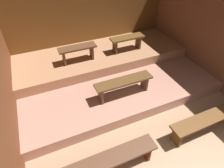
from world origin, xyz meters
TOP-DOWN VIEW (x-y plane):
  - ground at (0.00, 2.59)m, footprint 5.92×5.98m
  - wall_back at (0.00, 5.21)m, footprint 5.92×0.06m
  - wall_right at (2.59, 2.59)m, footprint 0.06×5.98m
  - platform_lower at (0.00, 3.51)m, footprint 5.12×3.34m
  - platform_middle at (0.00, 4.30)m, footprint 5.12×1.76m
  - bench_floor_left at (-1.16, 1.03)m, footprint 1.82×0.33m
  - bench_floor_right at (1.16, 1.03)m, footprint 1.82×0.33m
  - bench_lower_center at (-0.10, 2.56)m, footprint 1.43×0.33m
  - bench_middle_left at (-0.77, 4.09)m, footprint 1.04×0.33m
  - bench_middle_right at (0.77, 4.09)m, footprint 1.04×0.33m

SIDE VIEW (x-z plane):
  - ground at x=0.00m, z-range -0.08..0.00m
  - platform_lower at x=0.00m, z-range 0.00..0.28m
  - bench_floor_left at x=-1.16m, z-range 0.14..0.58m
  - bench_floor_right at x=1.16m, z-range 0.14..0.58m
  - platform_middle at x=0.00m, z-range 0.28..0.56m
  - bench_lower_center at x=-0.10m, z-range 0.41..0.85m
  - bench_middle_left at x=-0.77m, z-range 0.67..1.11m
  - bench_middle_right at x=0.77m, z-range 0.67..1.11m
  - wall_back at x=0.00m, z-range 0.00..2.70m
  - wall_right at x=2.59m, z-range 0.00..2.70m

